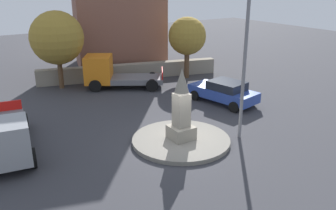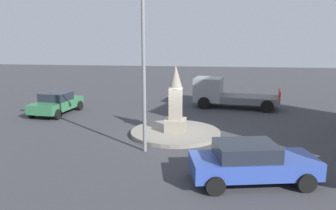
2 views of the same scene
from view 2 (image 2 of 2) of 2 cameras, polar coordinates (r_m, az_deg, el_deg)
ground_plane at (r=17.45m, az=1.28°, el=-5.04°), size 80.00×80.00×0.00m
traffic_island at (r=17.43m, az=1.28°, el=-4.73°), size 4.65×4.65×0.20m
monument at (r=17.05m, az=1.30°, el=0.26°), size 1.07×1.07×3.40m
streetlamp at (r=14.20m, az=-4.21°, el=9.53°), size 3.26×0.28×7.46m
car_green_far_side at (r=23.05m, az=-18.50°, el=0.33°), size 2.40×4.10×1.42m
car_blue_approaching at (r=12.08m, az=14.02°, el=-9.40°), size 4.58×2.67×1.43m
truck_grey_parked_left at (r=24.28m, az=9.62°, el=1.96°), size 6.15×3.06×2.09m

